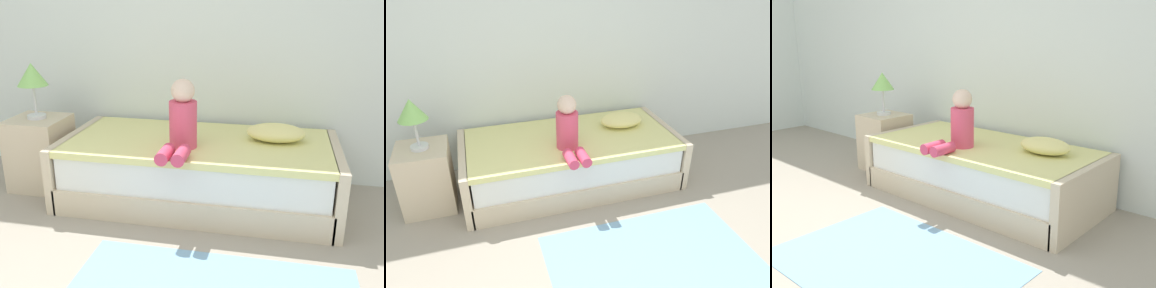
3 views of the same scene
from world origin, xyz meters
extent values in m
cube|color=silver|center=(0.00, 2.60, 1.45)|extent=(7.20, 0.10, 2.90)
cube|color=beige|center=(0.54, 2.00, 0.10)|extent=(2.00, 1.00, 0.20)
cube|color=white|center=(0.54, 2.00, 0.33)|extent=(1.94, 0.94, 0.25)
cube|color=#E5E08C|center=(0.54, 2.00, 0.47)|extent=(1.98, 0.98, 0.05)
cube|color=beige|center=(-0.48, 2.00, 0.25)|extent=(0.07, 1.00, 0.50)
cube|color=beige|center=(1.56, 2.00, 0.25)|extent=(0.07, 1.00, 0.50)
cube|color=beige|center=(-0.81, 1.99, 0.30)|extent=(0.44, 0.44, 0.60)
cylinder|color=silver|center=(-0.81, 1.99, 0.61)|extent=(0.15, 0.15, 0.03)
cylinder|color=silver|center=(-0.81, 1.99, 0.75)|extent=(0.02, 0.02, 0.24)
cone|color=#8CCC66|center=(-0.81, 1.99, 0.96)|extent=(0.24, 0.24, 0.18)
cylinder|color=#E04C6B|center=(0.46, 1.82, 0.67)|extent=(0.20, 0.20, 0.34)
sphere|color=beige|center=(0.46, 1.82, 0.92)|extent=(0.17, 0.17, 0.17)
cylinder|color=#D83F60|center=(0.41, 1.52, 0.55)|extent=(0.09, 0.22, 0.09)
cylinder|color=#D83F60|center=(0.52, 1.52, 0.55)|extent=(0.09, 0.22, 0.09)
ellipsoid|color=#F2E58C|center=(1.12, 2.10, 0.56)|extent=(0.44, 0.30, 0.13)
camera|label=1|loc=(1.14, -1.06, 1.53)|focal=39.99mm
camera|label=2|loc=(-0.31, -0.99, 2.07)|focal=33.44mm
camera|label=3|loc=(2.91, -0.96, 1.49)|focal=41.20mm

